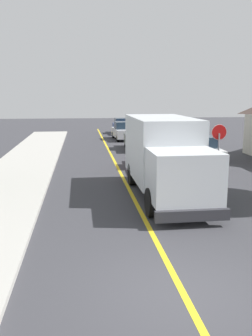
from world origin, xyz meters
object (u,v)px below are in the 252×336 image
at_px(parked_car_far, 124,131).
at_px(parked_car_near, 155,154).
at_px(parked_van_across, 200,150).
at_px(parked_car_furthest, 123,126).
at_px(box_truck, 165,154).
at_px(stop_sign, 219,140).
at_px(parked_car_mid, 138,139).

bearing_deg(parked_car_far, parked_car_near, -89.25).
relative_size(parked_car_near, parked_van_across, 1.00).
distance_m(parked_car_near, parked_car_furthest, 19.19).
bearing_deg(parked_car_furthest, box_truck, -92.65).
bearing_deg(stop_sign, box_truck, -136.75).
height_order(box_truck, stop_sign, box_truck).
xyz_separation_m(parked_car_furthest, parked_van_across, (2.73, -18.04, 0.00)).
xyz_separation_m(parked_car_furthest, stop_sign, (2.49, -21.55, 1.06)).
xyz_separation_m(box_truck, stop_sign, (3.64, 3.43, 0.09)).
height_order(box_truck, parked_car_furthest, box_truck).
bearing_deg(parked_car_far, parked_car_furthest, 84.42).
bearing_deg(parked_car_furthest, parked_car_near, -91.07).
distance_m(parked_car_furthest, parked_van_across, 18.25).
relative_size(parked_car_mid, stop_sign, 1.69).
bearing_deg(parked_car_mid, parked_car_furthest, 89.04).
bearing_deg(parked_van_across, parked_car_furthest, 98.62).
bearing_deg(stop_sign, parked_car_mid, 105.45).
bearing_deg(stop_sign, parked_car_near, 140.21).
bearing_deg(parked_car_mid, stop_sign, -74.55).
distance_m(parked_car_far, parked_car_furthest, 5.54).
xyz_separation_m(parked_car_mid, parked_car_far, (-0.34, 6.32, 0.00)).
height_order(parked_car_mid, parked_van_across, same).
xyz_separation_m(parked_car_far, parked_car_furthest, (0.54, 5.52, 0.00)).
xyz_separation_m(box_truck, parked_car_mid, (0.96, 13.14, -0.97)).
bearing_deg(parked_van_across, parked_car_mid, 115.28).
height_order(parked_car_near, parked_car_mid, same).
bearing_deg(parked_van_across, parked_car_far, 104.64).
xyz_separation_m(box_truck, parked_car_near, (0.80, 5.80, -0.97)).
bearing_deg(parked_van_across, stop_sign, -94.04).
height_order(parked_car_far, stop_sign, stop_sign).
bearing_deg(parked_car_far, parked_van_across, -75.36).
relative_size(parked_car_mid, parked_van_across, 1.00).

